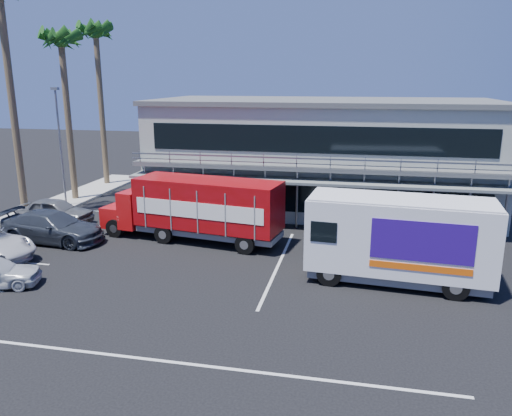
# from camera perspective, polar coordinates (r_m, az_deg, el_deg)

# --- Properties ---
(ground) EXTENTS (120.00, 120.00, 0.00)m
(ground) POSITION_cam_1_polar(r_m,az_deg,el_deg) (21.67, -4.03, -8.93)
(ground) COLOR black
(ground) RESTS_ON ground
(building) EXTENTS (22.40, 12.00, 7.30)m
(building) POSITION_cam_1_polar(r_m,az_deg,el_deg) (34.49, 7.51, 6.15)
(building) COLOR #A1A99A
(building) RESTS_ON ground
(curb_strip) EXTENTS (3.00, 32.00, 0.16)m
(curb_strip) POSITION_cam_1_polar(r_m,az_deg,el_deg) (33.52, -26.52, -1.78)
(curb_strip) COLOR #A5A399
(curb_strip) RESTS_ON ground
(palm_d) EXTENTS (2.80, 2.80, 14.75)m
(palm_d) POSITION_cam_1_polar(r_m,az_deg,el_deg) (34.36, -27.19, 20.04)
(palm_d) COLOR brown
(palm_d) RESTS_ON ground
(palm_e) EXTENTS (2.80, 2.80, 12.25)m
(palm_e) POSITION_cam_1_polar(r_m,az_deg,el_deg) (37.98, -21.33, 16.55)
(palm_e) COLOR brown
(palm_e) RESTS_ON ground
(palm_f) EXTENTS (2.80, 2.80, 13.25)m
(palm_f) POSITION_cam_1_polar(r_m,az_deg,el_deg) (42.97, -17.79, 17.70)
(palm_f) COLOR brown
(palm_f) RESTS_ON ground
(light_pole_far) EXTENTS (0.50, 0.25, 8.09)m
(light_pole_far) POSITION_cam_1_polar(r_m,az_deg,el_deg) (36.22, -21.48, 7.02)
(light_pole_far) COLOR gray
(light_pole_far) RESTS_ON ground
(red_truck) EXTENTS (10.49, 3.99, 3.45)m
(red_truck) POSITION_cam_1_polar(r_m,az_deg,el_deg) (27.14, -6.83, 0.10)
(red_truck) COLOR #B00E0F
(red_truck) RESTS_ON ground
(white_van) EXTENTS (7.92, 3.28, 3.77)m
(white_van) POSITION_cam_1_polar(r_m,az_deg,el_deg) (22.19, 16.00, -3.39)
(white_van) COLOR white
(white_van) RESTS_ON ground
(parked_car_d) EXTENTS (5.89, 2.74, 1.67)m
(parked_car_d) POSITION_cam_1_polar(r_m,az_deg,el_deg) (29.22, -22.25, -2.02)
(parked_car_d) COLOR #2D333C
(parked_car_d) RESTS_ON ground
(parked_car_e) EXTENTS (4.64, 1.93, 1.57)m
(parked_car_e) POSITION_cam_1_polar(r_m,az_deg,el_deg) (32.83, -21.95, -0.33)
(parked_car_e) COLOR slate
(parked_car_e) RESTS_ON ground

